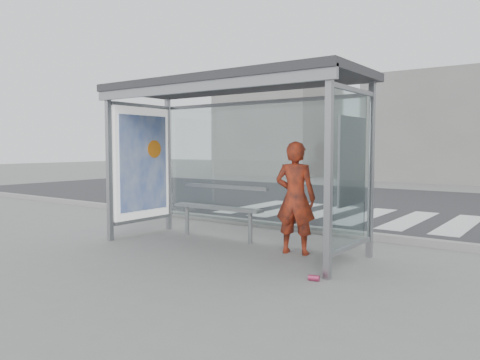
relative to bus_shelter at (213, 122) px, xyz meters
The scene contains 10 objects.
ground 2.02m from the bus_shelter, ahead, with size 80.00×80.00×0.00m, color slate.
road 7.22m from the bus_shelter, 86.94° to the left, with size 30.00×10.00×0.01m, color #2C2C2F.
curb 2.72m from the bus_shelter, 78.88° to the left, with size 30.00×0.18×0.12m, color gray.
crosswalk 4.87m from the bus_shelter, 85.22° to the left, with size 5.55×3.00×0.00m.
bus_shelter is the anchor object (origin of this frame).
building_left 20.38m from the bus_shelter, 118.23° to the left, with size 6.00×5.00×6.00m, color slate.
building_center 17.95m from the bus_shelter, 88.81° to the left, with size 8.00×5.00×5.00m, color slate.
person 1.82m from the bus_shelter, ahead, with size 0.61×0.40×1.67m, color #CB5F13.
bench 1.52m from the bus_shelter, 119.35° to the left, with size 1.79×0.32×0.92m.
soda_can 3.13m from the bus_shelter, 22.01° to the right, with size 0.07×0.07×0.13m, color #CE3C6B.
Camera 1 is at (4.37, -5.79, 1.58)m, focal length 35.00 mm.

